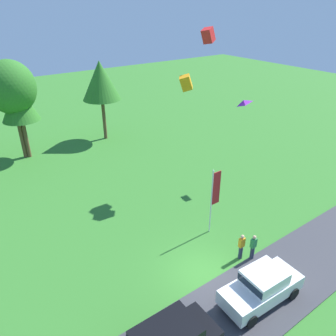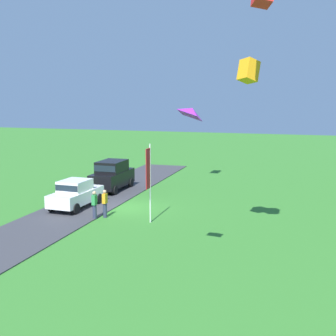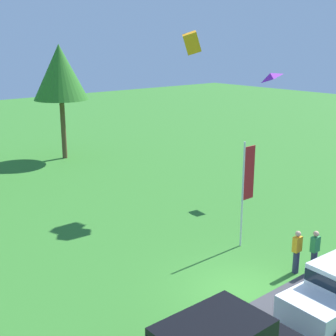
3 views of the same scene
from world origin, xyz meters
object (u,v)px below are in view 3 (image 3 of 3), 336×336
Objects in this scene: kite_box_topmost at (192,43)px; tree_lone_near at (60,73)px; kite_diamond_high_right at (270,76)px; person_beside_suv at (297,251)px; person_on_lawn at (315,251)px; flag_banner at (247,180)px.

tree_lone_near is at bearing 92.51° from kite_box_topmost.
kite_diamond_high_right is (4.47, -1.59, -1.78)m from kite_box_topmost.
kite_box_topmost reaches higher than tree_lone_near.
person_beside_suv is at bearing -134.52° from kite_diamond_high_right.
tree_lone_near is 8.39× the size of kite_box_topmost.
person_on_lawn is 3.98m from flag_banner.
flag_banner is 8.30m from kite_box_topmost.
kite_diamond_high_right is (5.05, -14.91, 0.35)m from tree_lone_near.
kite_box_topmost is at bearing 69.90° from flag_banner.
kite_diamond_high_right is (6.58, 4.18, 3.79)m from flag_banner.
kite_diamond_high_right reaches higher than flag_banner.
kite_diamond_high_right reaches higher than person_beside_suv.
person_on_lawn and person_beside_suv have the same top height.
tree_lone_near is 1.82× the size of flag_banner.
person_beside_suv is 3.65m from flag_banner.
person_on_lawn is 12.11m from kite_box_topmost.
person_on_lawn is at bearing -88.94° from flag_banner.
person_on_lawn is 1.71× the size of kite_box_topmost.
flag_banner is at bearing -94.58° from tree_lone_near.
person_on_lawn is 1.79× the size of kite_diamond_high_right.
flag_banner is at bearing 81.21° from person_beside_suv.
tree_lone_near is at bearing 108.73° from kite_diamond_high_right.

